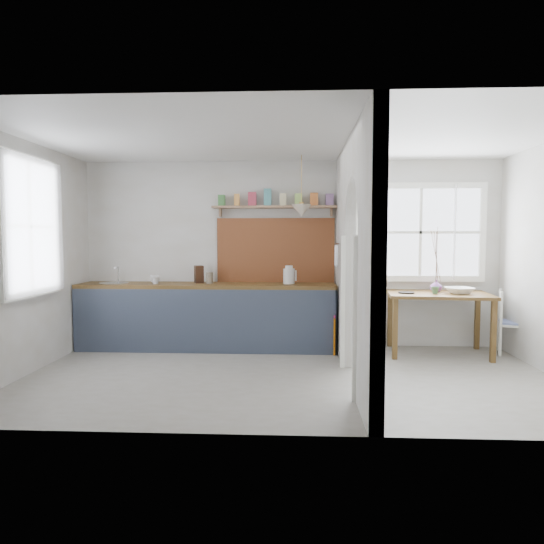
{
  "coord_description": "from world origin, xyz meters",
  "views": [
    {
      "loc": [
        0.08,
        -5.24,
        1.52
      ],
      "look_at": [
        -0.21,
        0.59,
        1.11
      ],
      "focal_mm": 32.0,
      "sensor_mm": 36.0,
      "label": 1
    }
  ],
  "objects_px": {
    "dining_table": "(438,324)",
    "kettle": "(289,275)",
    "chair_right": "(515,323)",
    "chair_left": "(363,321)",
    "vase": "(436,286)"
  },
  "relations": [
    {
      "from": "dining_table",
      "to": "kettle",
      "type": "height_order",
      "value": "kettle"
    },
    {
      "from": "dining_table",
      "to": "kettle",
      "type": "relative_size",
      "value": 5.18
    },
    {
      "from": "chair_right",
      "to": "kettle",
      "type": "distance_m",
      "value": 3.01
    },
    {
      "from": "chair_left",
      "to": "vase",
      "type": "distance_m",
      "value": 1.09
    },
    {
      "from": "chair_left",
      "to": "vase",
      "type": "relative_size",
      "value": 5.07
    },
    {
      "from": "dining_table",
      "to": "chair_left",
      "type": "bearing_deg",
      "value": -177.53
    },
    {
      "from": "dining_table",
      "to": "kettle",
      "type": "distance_m",
      "value": 2.06
    },
    {
      "from": "dining_table",
      "to": "kettle",
      "type": "bearing_deg",
      "value": -179.24
    },
    {
      "from": "chair_right",
      "to": "kettle",
      "type": "bearing_deg",
      "value": 106.91
    },
    {
      "from": "chair_right",
      "to": "kettle",
      "type": "xyz_separation_m",
      "value": [
        -2.95,
        0.16,
        0.6
      ]
    },
    {
      "from": "dining_table",
      "to": "chair_left",
      "type": "height_order",
      "value": "chair_left"
    },
    {
      "from": "kettle",
      "to": "vase",
      "type": "distance_m",
      "value": 1.97
    },
    {
      "from": "chair_left",
      "to": "chair_right",
      "type": "distance_m",
      "value": 1.96
    },
    {
      "from": "kettle",
      "to": "vase",
      "type": "height_order",
      "value": "kettle"
    },
    {
      "from": "chair_left",
      "to": "kettle",
      "type": "height_order",
      "value": "kettle"
    }
  ]
}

